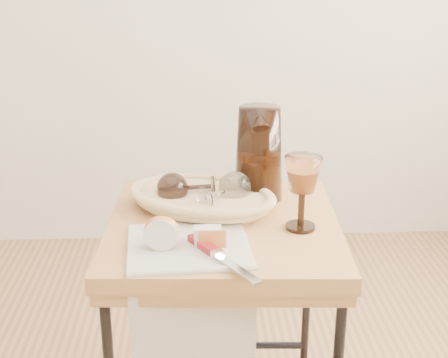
{
  "coord_description": "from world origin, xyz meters",
  "views": [
    {
      "loc": [
        0.26,
        -1.04,
        1.36
      ],
      "look_at": [
        0.32,
        0.35,
        0.84
      ],
      "focal_mm": 50.13,
      "sensor_mm": 36.0,
      "label": 1
    }
  ],
  "objects_px": {
    "bread_basket": "(202,200)",
    "goblet_lying_a": "(190,187)",
    "goblet_lying_b": "(222,192)",
    "wine_goblet": "(302,193)",
    "side_table": "(224,345)",
    "table_knife": "(220,255)",
    "tea_towel": "(189,245)",
    "pitcher": "(259,153)",
    "apple_half": "(162,231)"
  },
  "relations": [
    {
      "from": "bread_basket",
      "to": "goblet_lying_a",
      "type": "bearing_deg",
      "value": 176.28
    },
    {
      "from": "goblet_lying_b",
      "to": "wine_goblet",
      "type": "height_order",
      "value": "wine_goblet"
    },
    {
      "from": "side_table",
      "to": "table_knife",
      "type": "distance_m",
      "value": 0.43
    },
    {
      "from": "tea_towel",
      "to": "pitcher",
      "type": "distance_m",
      "value": 0.37
    },
    {
      "from": "side_table",
      "to": "apple_half",
      "type": "distance_m",
      "value": 0.45
    },
    {
      "from": "side_table",
      "to": "pitcher",
      "type": "xyz_separation_m",
      "value": [
        0.1,
        0.16,
        0.49
      ]
    },
    {
      "from": "apple_half",
      "to": "goblet_lying_b",
      "type": "bearing_deg",
      "value": 58.29
    },
    {
      "from": "side_table",
      "to": "wine_goblet",
      "type": "height_order",
      "value": "wine_goblet"
    },
    {
      "from": "goblet_lying_a",
      "to": "table_knife",
      "type": "xyz_separation_m",
      "value": [
        0.06,
        -0.31,
        -0.04
      ]
    },
    {
      "from": "apple_half",
      "to": "side_table",
      "type": "bearing_deg",
      "value": 47.53
    },
    {
      "from": "tea_towel",
      "to": "goblet_lying_b",
      "type": "height_order",
      "value": "goblet_lying_b"
    },
    {
      "from": "goblet_lying_b",
      "to": "table_knife",
      "type": "xyz_separation_m",
      "value": [
        -0.02,
        -0.27,
        -0.04
      ]
    },
    {
      "from": "bread_basket",
      "to": "table_knife",
      "type": "xyz_separation_m",
      "value": [
        0.03,
        -0.29,
        -0.01
      ]
    },
    {
      "from": "table_knife",
      "to": "goblet_lying_b",
      "type": "bearing_deg",
      "value": 144.63
    },
    {
      "from": "side_table",
      "to": "apple_half",
      "type": "xyz_separation_m",
      "value": [
        -0.14,
        -0.14,
        0.4
      ]
    },
    {
      "from": "pitcher",
      "to": "wine_goblet",
      "type": "height_order",
      "value": "pitcher"
    },
    {
      "from": "goblet_lying_a",
      "to": "apple_half",
      "type": "xyz_separation_m",
      "value": [
        -0.06,
        -0.24,
        -0.01
      ]
    },
    {
      "from": "goblet_lying_b",
      "to": "pitcher",
      "type": "bearing_deg",
      "value": 0.92
    },
    {
      "from": "side_table",
      "to": "table_knife",
      "type": "xyz_separation_m",
      "value": [
        -0.02,
        -0.21,
        0.38
      ]
    },
    {
      "from": "goblet_lying_a",
      "to": "wine_goblet",
      "type": "xyz_separation_m",
      "value": [
        0.27,
        -0.15,
        0.04
      ]
    },
    {
      "from": "bread_basket",
      "to": "goblet_lying_a",
      "type": "relative_size",
      "value": 2.59
    },
    {
      "from": "pitcher",
      "to": "apple_half",
      "type": "relative_size",
      "value": 3.6
    },
    {
      "from": "tea_towel",
      "to": "goblet_lying_a",
      "type": "distance_m",
      "value": 0.24
    },
    {
      "from": "wine_goblet",
      "to": "apple_half",
      "type": "relative_size",
      "value": 2.29
    },
    {
      "from": "tea_towel",
      "to": "apple_half",
      "type": "bearing_deg",
      "value": -176.4
    },
    {
      "from": "tea_towel",
      "to": "wine_goblet",
      "type": "xyz_separation_m",
      "value": [
        0.27,
        0.08,
        0.09
      ]
    },
    {
      "from": "tea_towel",
      "to": "wine_goblet",
      "type": "bearing_deg",
      "value": 13.41
    },
    {
      "from": "bread_basket",
      "to": "wine_goblet",
      "type": "height_order",
      "value": "wine_goblet"
    },
    {
      "from": "apple_half",
      "to": "table_knife",
      "type": "relative_size",
      "value": 0.33
    },
    {
      "from": "goblet_lying_a",
      "to": "wine_goblet",
      "type": "relative_size",
      "value": 0.73
    },
    {
      "from": "wine_goblet",
      "to": "tea_towel",
      "type": "bearing_deg",
      "value": -162.48
    },
    {
      "from": "table_knife",
      "to": "pitcher",
      "type": "bearing_deg",
      "value": 130.28
    },
    {
      "from": "tea_towel",
      "to": "wine_goblet",
      "type": "height_order",
      "value": "wine_goblet"
    },
    {
      "from": "bread_basket",
      "to": "apple_half",
      "type": "distance_m",
      "value": 0.25
    },
    {
      "from": "side_table",
      "to": "apple_half",
      "type": "height_order",
      "value": "apple_half"
    },
    {
      "from": "goblet_lying_a",
      "to": "wine_goblet",
      "type": "bearing_deg",
      "value": 145.16
    },
    {
      "from": "tea_towel",
      "to": "wine_goblet",
      "type": "relative_size",
      "value": 1.48
    },
    {
      "from": "side_table",
      "to": "goblet_lying_b",
      "type": "relative_size",
      "value": 5.3
    },
    {
      "from": "apple_half",
      "to": "wine_goblet",
      "type": "bearing_deg",
      "value": 19.13
    },
    {
      "from": "wine_goblet",
      "to": "goblet_lying_a",
      "type": "bearing_deg",
      "value": 150.77
    },
    {
      "from": "bread_basket",
      "to": "goblet_lying_b",
      "type": "relative_size",
      "value": 2.54
    },
    {
      "from": "side_table",
      "to": "bread_basket",
      "type": "bearing_deg",
      "value": 121.3
    },
    {
      "from": "tea_towel",
      "to": "goblet_lying_a",
      "type": "xyz_separation_m",
      "value": [
        0.0,
        0.23,
        0.05
      ]
    },
    {
      "from": "goblet_lying_a",
      "to": "pitcher",
      "type": "height_order",
      "value": "pitcher"
    },
    {
      "from": "wine_goblet",
      "to": "apple_half",
      "type": "distance_m",
      "value": 0.34
    },
    {
      "from": "goblet_lying_a",
      "to": "wine_goblet",
      "type": "height_order",
      "value": "wine_goblet"
    },
    {
      "from": "pitcher",
      "to": "table_knife",
      "type": "height_order",
      "value": "pitcher"
    },
    {
      "from": "pitcher",
      "to": "side_table",
      "type": "bearing_deg",
      "value": -126.89
    },
    {
      "from": "tea_towel",
      "to": "bread_basket",
      "type": "distance_m",
      "value": 0.22
    },
    {
      "from": "bread_basket",
      "to": "wine_goblet",
      "type": "relative_size",
      "value": 1.88
    }
  ]
}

